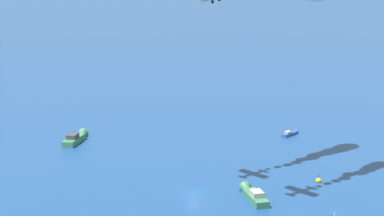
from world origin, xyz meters
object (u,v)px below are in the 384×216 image
motorboat_outer_ring_c (291,134)px  marker_buoy (318,180)px  motorboat_far_stbd (253,195)px  motorboat_ahead (76,138)px

motorboat_outer_ring_c → marker_buoy: size_ratio=2.78×
motorboat_far_stbd → motorboat_ahead: motorboat_ahead is taller
motorboat_ahead → marker_buoy: motorboat_ahead is taller
motorboat_ahead → marker_buoy: size_ratio=5.39×
motorboat_far_stbd → motorboat_ahead: size_ratio=0.85×
motorboat_far_stbd → motorboat_outer_ring_c: bearing=2.1°
motorboat_ahead → marker_buoy: (-9.94, -61.59, -0.47)m
motorboat_ahead → motorboat_outer_ring_c: 54.88m
marker_buoy → motorboat_ahead: bearing=80.8°
motorboat_far_stbd → motorboat_ahead: 56.26m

